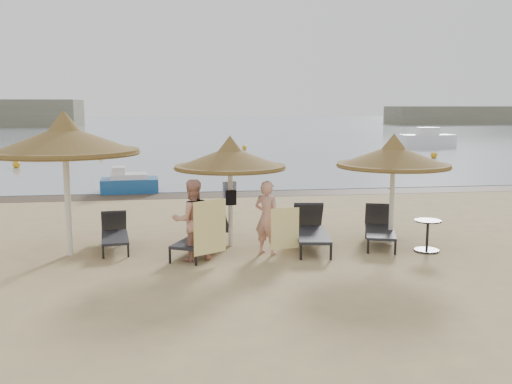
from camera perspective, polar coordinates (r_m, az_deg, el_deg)
ground at (r=11.68m, az=-2.06°, el=-7.43°), size 160.00×160.00×0.00m
sea at (r=91.22m, az=-7.60°, el=6.61°), size 200.00×140.00×0.03m
wet_sand_strip at (r=20.84m, az=-4.89°, el=-0.26°), size 200.00×1.60×0.01m
far_shore at (r=92.13m, az=-23.58°, el=7.79°), size 150.00×54.80×12.00m
palapa_left at (r=12.78m, az=-18.59°, el=4.91°), size 3.17×3.17×3.14m
palapa_center at (r=13.03m, az=-2.61°, el=3.39°), size 2.58×2.58×2.56m
palapa_right at (r=13.49m, az=13.58°, el=3.47°), size 2.62×2.62×2.60m
lounger_far_left at (r=13.48m, az=-13.96°, el=-3.95°), size 0.77×1.80×0.78m
lounger_near_left at (r=12.72m, az=-5.33°, el=-4.28°), size 1.43×2.03×0.87m
lounger_near_right at (r=13.18m, az=5.49°, el=-3.69°), size 0.99×2.18×0.94m
lounger_far_right at (r=13.81m, az=12.25°, el=-3.42°), size 1.20×2.04×0.87m
side_table at (r=13.31m, az=16.75°, el=-4.30°), size 0.59×0.59×0.71m
person_left at (r=11.98m, az=-6.42°, el=-2.16°), size 1.02×0.77×1.99m
person_right at (r=12.38m, az=1.12°, el=-1.99°), size 1.03×0.98×1.89m
towel_left at (r=11.70m, az=-4.63°, el=-3.52°), size 0.69×0.43×1.12m
towel_right at (r=12.27m, az=2.92°, el=-3.66°), size 0.63×0.11×0.89m
bag_patterned at (r=13.30m, az=-2.66°, el=0.20°), size 0.32×0.18×0.39m
bag_dark at (r=12.99m, az=-2.51°, el=-0.58°), size 0.24×0.10×0.34m
pedal_boat at (r=21.84m, az=-12.61°, el=0.92°), size 2.16×1.37×0.97m
buoy_left at (r=37.04m, az=-15.24°, el=3.67°), size 0.37×0.37×0.37m
buoy_mid at (r=41.68m, az=-1.17°, el=4.48°), size 0.33×0.33×0.33m
buoy_right at (r=36.53m, az=17.36°, el=3.54°), size 0.40×0.40×0.40m
buoy_extra at (r=31.93m, az=-22.84°, el=2.55°), size 0.39×0.39×0.39m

